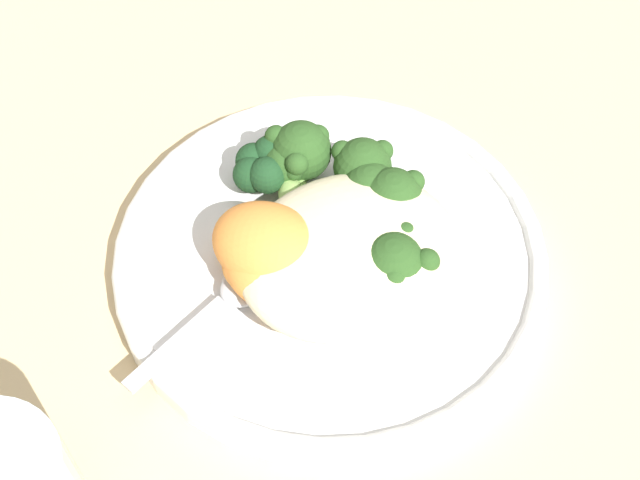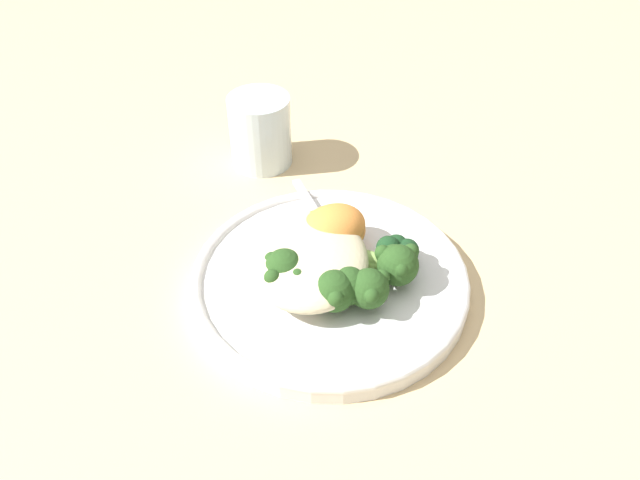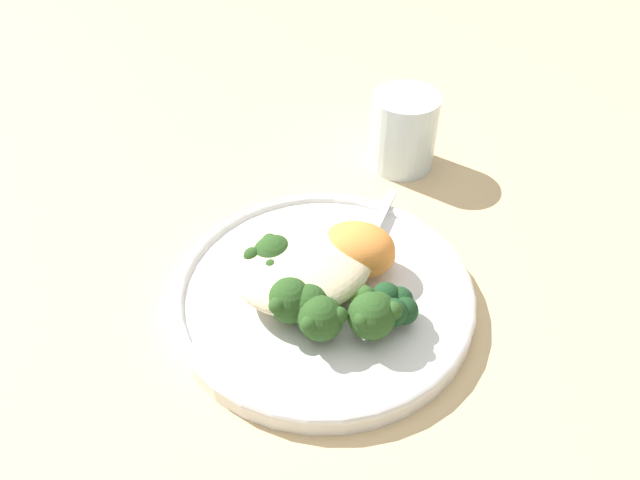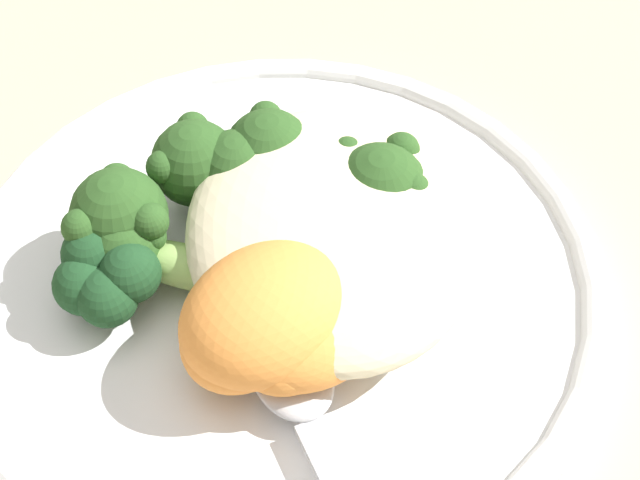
% 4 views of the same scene
% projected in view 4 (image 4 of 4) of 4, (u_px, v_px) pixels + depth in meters
% --- Properties ---
extents(ground_plane, '(4.00, 4.00, 0.00)m').
position_uv_depth(ground_plane, '(278.00, 265.00, 0.40)').
color(ground_plane, '#D6B784').
extents(plate, '(0.28, 0.28, 0.02)m').
position_uv_depth(plate, '(275.00, 278.00, 0.38)').
color(plate, white).
rests_on(plate, ground_plane).
extents(quinoa_mound, '(0.14, 0.12, 0.04)m').
position_uv_depth(quinoa_mound, '(331.00, 230.00, 0.36)').
color(quinoa_mound, beige).
rests_on(quinoa_mound, plate).
extents(broccoli_stalk_0, '(0.08, 0.10, 0.04)m').
position_uv_depth(broccoli_stalk_0, '(361.00, 199.00, 0.37)').
color(broccoli_stalk_0, '#8EB25B').
rests_on(broccoli_stalk_0, plate).
extents(broccoli_stalk_1, '(0.07, 0.06, 0.04)m').
position_uv_depth(broccoli_stalk_1, '(312.00, 209.00, 0.37)').
color(broccoli_stalk_1, '#8EB25B').
rests_on(broccoli_stalk_1, plate).
extents(broccoli_stalk_2, '(0.12, 0.04, 0.04)m').
position_uv_depth(broccoli_stalk_2, '(268.00, 173.00, 0.38)').
color(broccoli_stalk_2, '#8EB25B').
rests_on(broccoli_stalk_2, plate).
extents(broccoli_stalk_3, '(0.08, 0.04, 0.04)m').
position_uv_depth(broccoli_stalk_3, '(243.00, 190.00, 0.38)').
color(broccoli_stalk_3, '#8EB25B').
rests_on(broccoli_stalk_3, plate).
extents(broccoli_stalk_4, '(0.10, 0.06, 0.04)m').
position_uv_depth(broccoli_stalk_4, '(202.00, 175.00, 0.38)').
color(broccoli_stalk_4, '#8EB25B').
rests_on(broccoli_stalk_4, plate).
extents(broccoli_stalk_5, '(0.07, 0.11, 0.04)m').
position_uv_depth(broccoli_stalk_5, '(142.00, 231.00, 0.36)').
color(broccoli_stalk_5, '#8EB25B').
rests_on(broccoli_stalk_5, plate).
extents(broccoli_stalk_6, '(0.05, 0.09, 0.03)m').
position_uv_depth(broccoli_stalk_6, '(160.00, 257.00, 0.36)').
color(broccoli_stalk_6, '#8EB25B').
rests_on(broccoli_stalk_6, plate).
extents(sweet_potato_chunk_0, '(0.07, 0.06, 0.03)m').
position_uv_depth(sweet_potato_chunk_0, '(277.00, 322.00, 0.34)').
color(sweet_potato_chunk_0, orange).
rests_on(sweet_potato_chunk_0, plate).
extents(sweet_potato_chunk_1, '(0.08, 0.07, 0.03)m').
position_uv_depth(sweet_potato_chunk_1, '(248.00, 326.00, 0.34)').
color(sweet_potato_chunk_1, orange).
rests_on(sweet_potato_chunk_1, plate).
extents(sweet_potato_chunk_2, '(0.09, 0.09, 0.04)m').
position_uv_depth(sweet_potato_chunk_2, '(269.00, 313.00, 0.33)').
color(sweet_potato_chunk_2, orange).
rests_on(sweet_potato_chunk_2, plate).
extents(sweet_potato_chunk_3, '(0.07, 0.08, 0.03)m').
position_uv_depth(sweet_potato_chunk_3, '(296.00, 327.00, 0.34)').
color(sweet_potato_chunk_3, orange).
rests_on(sweet_potato_chunk_3, plate).
extents(kale_tuft, '(0.04, 0.04, 0.03)m').
position_uv_depth(kale_tuft, '(107.00, 274.00, 0.35)').
color(kale_tuft, '#193D1E').
rests_on(kale_tuft, plate).
extents(spoon, '(0.12, 0.06, 0.01)m').
position_uv_depth(spoon, '(296.00, 401.00, 0.33)').
color(spoon, '#B7B7BC').
rests_on(spoon, plate).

